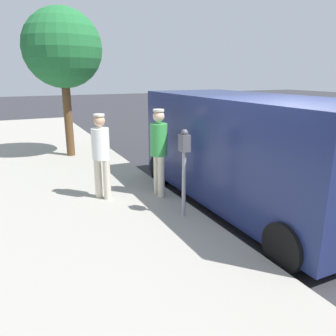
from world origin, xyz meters
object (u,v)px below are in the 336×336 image
parking_meter_near (184,158)px  parked_van (249,149)px  pedestrian_in_white (101,151)px  street_tree (63,49)px  pedestrian_in_green (159,147)px

parking_meter_near → parked_van: size_ratio=0.29×
pedestrian_in_white → parked_van: parked_van is taller
parked_van → street_tree: size_ratio=1.24×
parking_meter_near → parked_van: (-1.50, -0.19, -0.03)m
pedestrian_in_white → street_tree: (-0.05, -4.00, 2.11)m
pedestrian_in_green → street_tree: size_ratio=0.42×
parking_meter_near → pedestrian_in_green: bearing=-91.9°
pedestrian_in_green → parked_van: parked_van is taller
pedestrian_in_white → pedestrian_in_green: pedestrian_in_green is taller
pedestrian_in_white → parked_van: 2.84m
pedestrian_in_white → street_tree: 4.52m
parking_meter_near → pedestrian_in_white: (1.04, -1.45, -0.08)m
parking_meter_near → street_tree: 5.89m
parking_meter_near → street_tree: size_ratio=0.36×
pedestrian_in_green → street_tree: street_tree is taller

